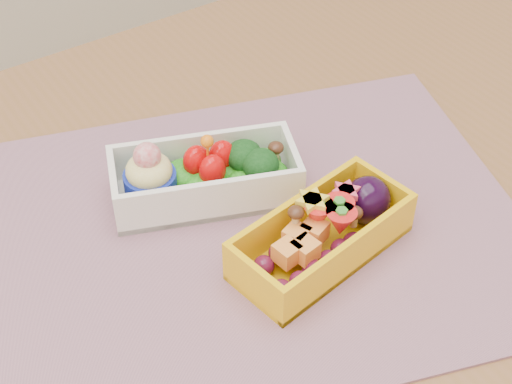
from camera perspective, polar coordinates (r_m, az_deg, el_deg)
table at (r=0.77m, az=1.12°, el=-8.54°), size 1.20×0.80×0.75m
placemat at (r=0.71m, az=-0.28°, el=-2.76°), size 0.59×0.52×0.00m
bento_white at (r=0.72m, az=-3.86°, el=1.17°), size 0.19×0.13×0.07m
bento_yellow at (r=0.67m, az=5.13°, el=-3.02°), size 0.17×0.10×0.06m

